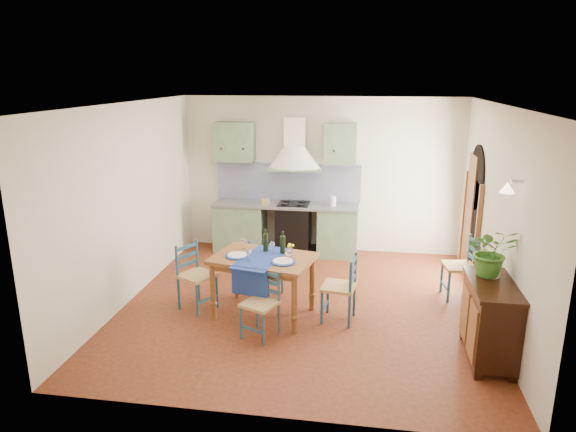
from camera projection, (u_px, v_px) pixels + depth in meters
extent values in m
plane|color=#451C0E|center=(303.00, 305.00, 7.29)|extent=(5.00, 5.00, 0.00)
cube|color=beige|center=(321.00, 175.00, 9.30)|extent=(5.00, 0.04, 2.80)
cube|color=gray|center=(240.00, 227.00, 9.48)|extent=(0.90, 0.60, 0.88)
cube|color=gray|center=(338.00, 232.00, 9.21)|extent=(0.70, 0.60, 0.88)
cube|color=black|center=(294.00, 230.00, 9.33)|extent=(0.60, 0.58, 0.88)
cube|color=slate|center=(286.00, 205.00, 9.23)|extent=(2.60, 0.64, 0.04)
cube|color=silver|center=(240.00, 203.00, 9.36)|extent=(0.45, 0.40, 0.03)
cylinder|color=silver|center=(242.00, 193.00, 9.49)|extent=(0.02, 0.02, 0.26)
cube|color=black|center=(294.00, 204.00, 9.20)|extent=(0.55, 0.48, 0.02)
cube|color=black|center=(286.00, 249.00, 9.51)|extent=(2.60, 0.50, 0.08)
cube|color=#090F53|center=(288.00, 182.00, 9.39)|extent=(2.65, 0.05, 0.68)
cube|color=gray|center=(234.00, 142.00, 9.20)|extent=(0.70, 0.34, 0.70)
cube|color=gray|center=(341.00, 144.00, 8.92)|extent=(0.55, 0.34, 0.70)
cone|color=silver|center=(294.00, 158.00, 9.04)|extent=(0.96, 0.96, 0.40)
cube|color=silver|center=(295.00, 131.00, 9.00)|extent=(0.36, 0.30, 0.50)
cube|color=beige|center=(498.00, 218.00, 6.55)|extent=(0.04, 5.00, 2.80)
cube|color=black|center=(472.00, 229.00, 8.04)|extent=(0.03, 1.00, 1.65)
cylinder|color=black|center=(477.00, 177.00, 7.82)|extent=(0.03, 1.00, 1.00)
cube|color=brown|center=(477.00, 240.00, 7.53)|extent=(0.06, 0.06, 1.65)
cube|color=brown|center=(464.00, 220.00, 8.56)|extent=(0.06, 0.06, 1.65)
cube|color=brown|center=(469.00, 216.00, 8.21)|extent=(0.04, 0.55, 1.96)
cylinder|color=silver|center=(518.00, 181.00, 5.54)|extent=(0.15, 0.04, 0.04)
cone|color=#FFEDC6|center=(507.00, 187.00, 5.57)|extent=(0.16, 0.16, 0.12)
cube|color=beige|center=(129.00, 203.00, 7.29)|extent=(0.04, 5.00, 2.80)
cube|color=silver|center=(305.00, 104.00, 6.55)|extent=(5.00, 5.00, 0.01)
cube|color=brown|center=(263.00, 259.00, 6.81)|extent=(1.45, 1.12, 0.05)
cube|color=brown|center=(263.00, 263.00, 6.83)|extent=(1.30, 0.96, 0.08)
cylinder|color=brown|center=(213.00, 292.00, 6.80)|extent=(0.08, 0.08, 0.77)
cylinder|color=brown|center=(237.00, 273.00, 7.44)|extent=(0.08, 0.08, 0.77)
cylinder|color=brown|center=(294.00, 305.00, 6.40)|extent=(0.08, 0.08, 0.77)
cylinder|color=brown|center=(312.00, 284.00, 7.05)|extent=(0.08, 0.08, 0.77)
cube|color=navy|center=(261.00, 258.00, 6.76)|extent=(0.68, 1.06, 0.01)
cube|color=navy|center=(249.00, 282.00, 6.45)|extent=(0.48, 0.11, 0.38)
cylinder|color=navy|center=(237.00, 256.00, 6.82)|extent=(0.33, 0.33, 0.01)
cylinder|color=silver|center=(237.00, 255.00, 6.81)|extent=(0.26, 0.26, 0.01)
cylinder|color=navy|center=(283.00, 262.00, 6.59)|extent=(0.33, 0.33, 0.01)
cylinder|color=silver|center=(283.00, 261.00, 6.59)|extent=(0.26, 0.26, 0.01)
cylinder|color=black|center=(266.00, 240.00, 6.98)|extent=(0.07, 0.07, 0.32)
cylinder|color=black|center=(283.00, 242.00, 6.89)|extent=(0.07, 0.07, 0.32)
cylinder|color=white|center=(290.00, 252.00, 6.83)|extent=(0.05, 0.05, 0.10)
sphere|color=yellow|center=(290.00, 246.00, 6.80)|extent=(0.10, 0.10, 0.10)
cylinder|color=navy|center=(241.00, 323.00, 6.32)|extent=(0.03, 0.03, 0.43)
cylinder|color=navy|center=(257.00, 298.00, 6.53)|extent=(0.03, 0.03, 0.84)
cylinder|color=navy|center=(263.00, 330.00, 6.14)|extent=(0.03, 0.03, 0.43)
cylinder|color=navy|center=(279.00, 304.00, 6.36)|extent=(0.03, 0.03, 0.84)
cube|color=#A97E52|center=(260.00, 304.00, 6.30)|extent=(0.52, 0.52, 0.04)
cube|color=navy|center=(268.00, 290.00, 6.41)|extent=(0.33, 0.17, 0.04)
cube|color=navy|center=(268.00, 282.00, 6.38)|extent=(0.33, 0.17, 0.04)
cube|color=navy|center=(267.00, 274.00, 6.35)|extent=(0.33, 0.17, 0.04)
cube|color=navy|center=(252.00, 330.00, 6.24)|extent=(0.32, 0.16, 0.02)
cylinder|color=navy|center=(282.00, 279.00, 7.65)|extent=(0.03, 0.03, 0.43)
cylinder|color=navy|center=(269.00, 273.00, 7.32)|extent=(0.03, 0.03, 0.85)
cylinder|color=navy|center=(264.00, 274.00, 7.83)|extent=(0.03, 0.03, 0.43)
cylinder|color=navy|center=(250.00, 268.00, 7.51)|extent=(0.03, 0.03, 0.85)
cube|color=#A97E52|center=(266.00, 266.00, 7.54)|extent=(0.53, 0.53, 0.04)
cube|color=navy|center=(259.00, 262.00, 7.38)|extent=(0.33, 0.18, 0.04)
cube|color=navy|center=(259.00, 254.00, 7.35)|extent=(0.33, 0.18, 0.04)
cube|color=navy|center=(259.00, 247.00, 7.32)|extent=(0.33, 0.18, 0.04)
cube|color=navy|center=(273.00, 280.00, 7.75)|extent=(0.32, 0.17, 0.02)
cylinder|color=navy|center=(197.00, 300.00, 6.89)|extent=(0.04, 0.04, 0.47)
cylinder|color=navy|center=(178.00, 278.00, 7.04)|extent=(0.04, 0.04, 0.93)
cylinder|color=navy|center=(217.00, 291.00, 7.17)|extent=(0.04, 0.04, 0.47)
cylinder|color=navy|center=(198.00, 270.00, 7.33)|extent=(0.04, 0.04, 0.93)
cube|color=#A97E52|center=(197.00, 275.00, 7.07)|extent=(0.59, 0.59, 0.04)
cube|color=navy|center=(187.00, 264.00, 7.15)|extent=(0.21, 0.36, 0.05)
cube|color=navy|center=(187.00, 255.00, 7.11)|extent=(0.21, 0.36, 0.05)
cube|color=navy|center=(186.00, 247.00, 7.08)|extent=(0.21, 0.36, 0.05)
cube|color=navy|center=(207.00, 299.00, 7.05)|extent=(0.20, 0.34, 0.03)
cylinder|color=navy|center=(328.00, 297.00, 7.01)|extent=(0.04, 0.04, 0.46)
cylinder|color=navy|center=(355.00, 285.00, 6.85)|extent=(0.04, 0.04, 0.91)
cylinder|color=navy|center=(322.00, 308.00, 6.68)|extent=(0.04, 0.04, 0.46)
cylinder|color=navy|center=(350.00, 296.00, 6.52)|extent=(0.04, 0.04, 0.91)
cube|color=#A97E52|center=(339.00, 287.00, 6.73)|extent=(0.48, 0.48, 0.04)
cube|color=navy|center=(353.00, 279.00, 6.64)|extent=(0.08, 0.38, 0.05)
cube|color=navy|center=(353.00, 271.00, 6.61)|extent=(0.08, 0.38, 0.05)
cube|color=navy|center=(353.00, 262.00, 6.58)|extent=(0.08, 0.38, 0.05)
cube|color=navy|center=(325.00, 306.00, 6.86)|extent=(0.08, 0.36, 0.03)
cylinder|color=navy|center=(442.00, 277.00, 7.67)|extent=(0.04, 0.04, 0.47)
cylinder|color=navy|center=(468.00, 263.00, 7.60)|extent=(0.04, 0.04, 0.92)
cylinder|color=navy|center=(449.00, 287.00, 7.31)|extent=(0.04, 0.04, 0.47)
cylinder|color=navy|center=(476.00, 273.00, 7.24)|extent=(0.04, 0.04, 0.92)
cube|color=#A97E52|center=(459.00, 266.00, 7.42)|extent=(0.49, 0.49, 0.04)
cube|color=navy|center=(473.00, 258.00, 7.38)|extent=(0.08, 0.39, 0.05)
cube|color=navy|center=(474.00, 250.00, 7.35)|extent=(0.08, 0.39, 0.05)
cube|color=navy|center=(474.00, 242.00, 7.32)|extent=(0.08, 0.39, 0.05)
cube|color=navy|center=(445.00, 286.00, 7.50)|extent=(0.08, 0.37, 0.03)
cube|color=black|center=(490.00, 320.00, 5.79)|extent=(0.45, 1.00, 0.82)
cube|color=black|center=(494.00, 285.00, 5.68)|extent=(0.50, 1.05, 0.04)
cube|color=brown|center=(472.00, 331.00, 5.62)|extent=(0.02, 0.38, 0.63)
cube|color=brown|center=(465.00, 313.00, 6.06)|extent=(0.02, 0.38, 0.63)
cube|color=black|center=(477.00, 375.00, 5.52)|extent=(0.08, 0.08, 0.08)
cube|color=black|center=(463.00, 336.00, 6.36)|extent=(0.08, 0.08, 0.08)
cube|color=black|center=(512.00, 378.00, 5.47)|extent=(0.08, 0.08, 0.08)
cube|color=black|center=(493.00, 338.00, 6.31)|extent=(0.08, 0.08, 0.08)
imported|color=#346B22|center=(492.00, 251.00, 5.82)|extent=(0.55, 0.48, 0.58)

